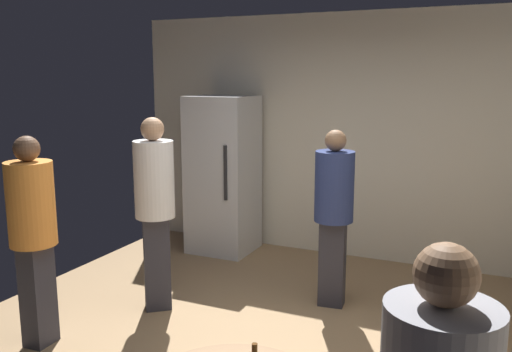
# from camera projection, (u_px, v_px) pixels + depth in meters

# --- Properties ---
(wall_back) EXTENTS (5.32, 0.06, 2.70)m
(wall_back) POSITION_uv_depth(u_px,v_px,m) (359.00, 138.00, 5.97)
(wall_back) COLOR silver
(wall_back) RESTS_ON ground_plane
(refrigerator) EXTENTS (0.70, 0.68, 1.80)m
(refrigerator) POSITION_uv_depth(u_px,v_px,m) (223.00, 175.00, 6.26)
(refrigerator) COLOR silver
(refrigerator) RESTS_ON ground_plane
(person_in_orange_shirt) EXTENTS (0.36, 0.36, 1.60)m
(person_in_orange_shirt) POSITION_uv_depth(u_px,v_px,m) (33.00, 226.00, 4.01)
(person_in_orange_shirt) COLOR #2D2D38
(person_in_orange_shirt) RESTS_ON ground_plane
(person_in_navy_shirt) EXTENTS (0.37, 0.37, 1.57)m
(person_in_navy_shirt) POSITION_uv_depth(u_px,v_px,m) (334.00, 205.00, 4.72)
(person_in_navy_shirt) COLOR #2D2D38
(person_in_navy_shirt) RESTS_ON ground_plane
(person_in_white_shirt) EXTENTS (0.48, 0.48, 1.69)m
(person_in_white_shirt) POSITION_uv_depth(u_px,v_px,m) (155.00, 199.00, 4.63)
(person_in_white_shirt) COLOR #2D2D38
(person_in_white_shirt) RESTS_ON ground_plane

